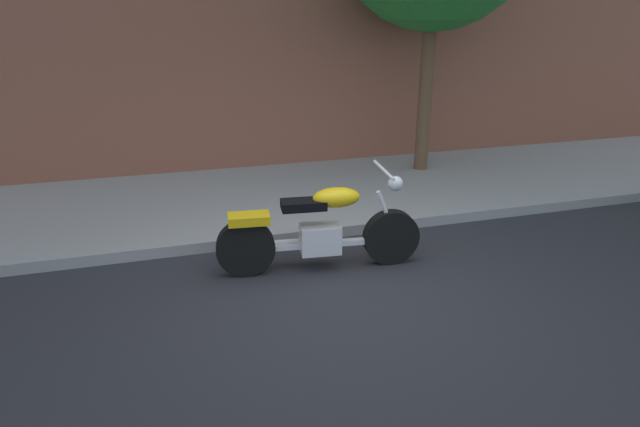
# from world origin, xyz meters

# --- Properties ---
(ground_plane) EXTENTS (60.00, 60.00, 0.00)m
(ground_plane) POSITION_xyz_m (0.00, 0.00, 0.00)
(ground_plane) COLOR #28282D
(sidewalk) EXTENTS (23.91, 3.09, 0.14)m
(sidewalk) POSITION_xyz_m (0.00, 2.91, 0.07)
(sidewalk) COLOR #949494
(sidewalk) RESTS_ON ground
(motorcycle) EXTENTS (2.28, 0.70, 1.14)m
(motorcycle) POSITION_xyz_m (-0.05, 0.60, 0.45)
(motorcycle) COLOR black
(motorcycle) RESTS_ON ground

